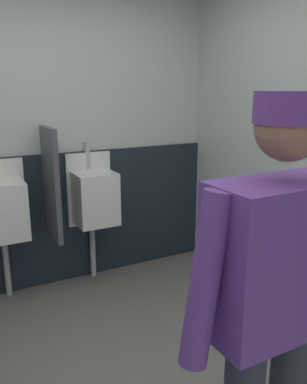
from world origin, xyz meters
The scene contains 6 objects.
wall_back centered at (0.00, 1.77, 1.43)m, with size 3.83×0.12×2.86m, color silver.
wainscot_band_back centered at (0.00, 1.70, 0.58)m, with size 3.23×0.03×1.16m, color #19232D.
urinal_left centered at (-0.29, 1.55, 0.78)m, with size 0.40×0.34×1.24m.
urinal_middle centered at (0.46, 1.55, 0.78)m, with size 0.40×0.34×1.24m.
privacy_divider_panel centered at (0.09, 1.48, 0.95)m, with size 0.04×0.40×0.90m, color #4C4C51.
person centered at (0.29, -0.74, 1.00)m, with size 0.70×0.60×1.68m.
Camera 1 is at (-0.64, -1.61, 1.69)m, focal length 37.25 mm.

